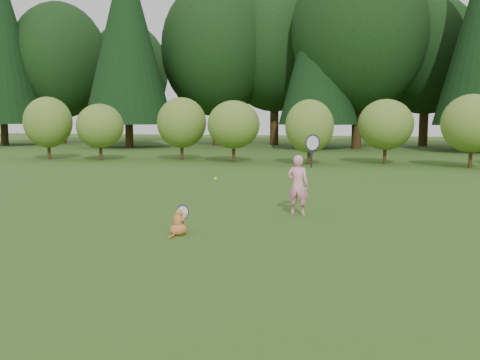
% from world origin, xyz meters
% --- Properties ---
extents(ground, '(100.00, 100.00, 0.00)m').
position_xyz_m(ground, '(0.00, 0.00, 0.00)').
color(ground, '#305317').
rests_on(ground, ground).
extents(shrub_row, '(28.00, 3.00, 2.80)m').
position_xyz_m(shrub_row, '(0.00, 13.00, 1.40)').
color(shrub_row, olive).
rests_on(shrub_row, ground).
extents(woodland_backdrop, '(48.00, 10.00, 15.00)m').
position_xyz_m(woodland_backdrop, '(0.00, 23.00, 7.50)').
color(woodland_backdrop, black).
rests_on(woodland_backdrop, ground).
extents(child, '(0.66, 0.40, 1.74)m').
position_xyz_m(child, '(1.25, 1.23, 0.61)').
color(child, pink).
rests_on(child, ground).
extents(cat, '(0.43, 0.61, 0.58)m').
position_xyz_m(cat, '(-0.35, -1.02, 0.22)').
color(cat, '#BE5424').
rests_on(cat, ground).
extents(tennis_ball, '(0.07, 0.07, 0.07)m').
position_xyz_m(tennis_ball, '(-0.35, 0.99, 0.69)').
color(tennis_ball, '#C1D118').
rests_on(tennis_ball, ground).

